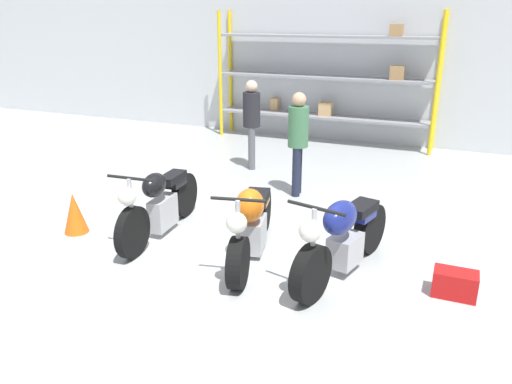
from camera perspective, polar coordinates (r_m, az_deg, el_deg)
name	(u,v)px	position (r m, az deg, el deg)	size (l,w,h in m)	color
ground_plane	(243,257)	(6.09, -1.46, -7.39)	(30.00, 30.00, 0.00)	#B2B7B7
back_wall	(360,61)	(11.56, 11.84, 14.47)	(30.00, 0.08, 3.60)	silver
shelving_rack	(327,77)	(11.39, 8.10, 12.83)	(4.90, 0.63, 2.85)	yellow
motorcycle_black	(160,203)	(6.62, -10.96, -1.28)	(0.61, 2.02, 1.00)	black
motorcycle_orange	(251,223)	(5.94, -0.55, -3.60)	(0.75, 2.10, 1.00)	black
motorcycle_blue	(343,238)	(5.58, 9.88, -5.16)	(0.79, 2.00, 1.02)	black
person_browsing	(298,136)	(7.89, 4.83, 6.40)	(0.37, 0.37, 1.65)	#1E2338
person_near_rack	(252,118)	(9.30, -0.50, 8.50)	(0.42, 0.42, 1.65)	#595960
toolbox	(455,284)	(5.63, 21.77, -9.71)	(0.44, 0.26, 0.28)	red
traffic_cone	(75,213)	(7.06, -20.02, -2.27)	(0.32, 0.32, 0.55)	orange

